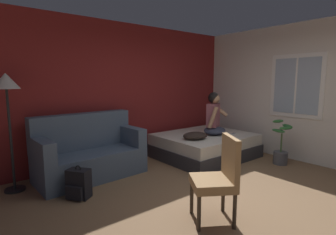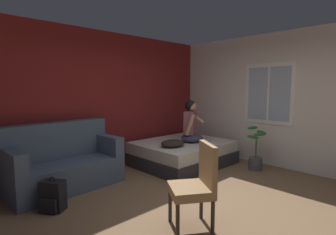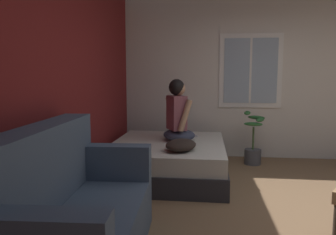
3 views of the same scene
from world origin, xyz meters
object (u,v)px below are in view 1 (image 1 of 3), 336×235
object	(u,v)px
couch	(89,153)
backpack	(78,184)
cell_phone	(233,134)
floor_lamp	(7,93)
person_seated	(214,117)
throw_pillow	(195,136)
bed	(205,145)
potted_plant	(281,149)
side_chair	(219,176)

from	to	relation	value
couch	backpack	world-z (taller)	couch
cell_phone	floor_lamp	size ratio (longest dim) A/B	0.08
couch	person_seated	bearing A→B (deg)	-12.46
backpack	couch	bearing A→B (deg)	57.59
throw_pillow	floor_lamp	bearing A→B (deg)	165.53
bed	couch	size ratio (longest dim) A/B	1.09
backpack	potted_plant	xyz separation A→B (m)	(3.55, -0.98, 0.11)
backpack	floor_lamp	world-z (taller)	floor_lamp
couch	person_seated	distance (m)	2.57
side_chair	cell_phone	bearing A→B (deg)	33.83
potted_plant	floor_lamp	bearing A→B (deg)	156.67
backpack	person_seated	bearing A→B (deg)	3.21
cell_phone	potted_plant	bearing A→B (deg)	-178.17
side_chair	floor_lamp	world-z (taller)	floor_lamp
cell_phone	floor_lamp	distance (m)	4.14
throw_pillow	floor_lamp	xyz separation A→B (m)	(-2.93, 0.76, 0.88)
throw_pillow	potted_plant	bearing A→B (deg)	-39.81
bed	cell_phone	xyz separation A→B (m)	(0.50, -0.35, 0.25)
couch	throw_pillow	bearing A→B (deg)	-19.21
bed	potted_plant	distance (m)	1.48
bed	throw_pillow	size ratio (longest dim) A/B	3.94
cell_phone	side_chair	bearing A→B (deg)	109.62
cell_phone	potted_plant	size ratio (longest dim) A/B	0.17
floor_lamp	cell_phone	bearing A→B (deg)	-12.80
couch	cell_phone	distance (m)	2.94
backpack	floor_lamp	bearing A→B (deg)	127.80
couch	side_chair	bearing A→B (deg)	-75.57
couch	potted_plant	distance (m)	3.53
throw_pillow	cell_phone	distance (m)	1.01
cell_phone	potted_plant	xyz separation A→B (m)	(0.26, -0.91, -0.18)
throw_pillow	potted_plant	xyz separation A→B (m)	(1.26, -1.05, -0.25)
person_seated	floor_lamp	bearing A→B (deg)	169.47
person_seated	cell_phone	distance (m)	0.55
side_chair	throw_pillow	world-z (taller)	side_chair
person_seated	backpack	world-z (taller)	person_seated
side_chair	backpack	world-z (taller)	side_chair
bed	potted_plant	size ratio (longest dim) A/B	2.23
bed	cell_phone	distance (m)	0.66
potted_plant	throw_pillow	bearing A→B (deg)	140.19
backpack	potted_plant	world-z (taller)	potted_plant
side_chair	throw_pillow	bearing A→B (deg)	52.73
backpack	cell_phone	size ratio (longest dim) A/B	3.18
person_seated	floor_lamp	xyz separation A→B (m)	(-3.57, 0.66, 0.59)
person_seated	backpack	xyz separation A→B (m)	(-2.92, -0.16, -0.64)
couch	backpack	distance (m)	0.87
throw_pillow	person_seated	bearing A→B (deg)	8.32
person_seated	potted_plant	size ratio (longest dim) A/B	1.03
backpack	potted_plant	bearing A→B (deg)	-15.44
bed	backpack	bearing A→B (deg)	-174.14
bed	side_chair	bearing A→B (deg)	-133.33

